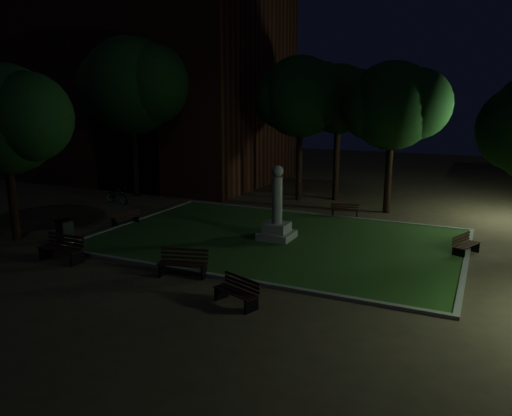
{
  "coord_description": "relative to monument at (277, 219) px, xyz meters",
  "views": [
    {
      "loc": [
        8.04,
        -17.22,
        6.1
      ],
      "look_at": [
        -0.53,
        1.0,
        1.59
      ],
      "focal_mm": 35.0,
      "sensor_mm": 36.0,
      "label": 1
    }
  ],
  "objects": [
    {
      "name": "bench_west_near",
      "position": [
        -6.26,
        -6.02,
        -0.49
      ],
      "size": [
        1.82,
        0.66,
        1.0
      ],
      "rotation": [
        0.0,
        0.0,
        -0.01
      ],
      "color": "black",
      "rests_on": "ground"
    },
    {
      "name": "bench_near_right",
      "position": [
        1.6,
        -6.83,
        -0.56
      ],
      "size": [
        1.62,
        1.03,
        0.84
      ],
      "rotation": [
        0.0,
        0.0,
        -0.36
      ],
      "color": "black",
      "rests_on": "ground"
    },
    {
      "name": "tree_far_north",
      "position": [
        -0.13,
        9.57,
        4.99
      ],
      "size": [
        4.94,
        4.03,
        7.97
      ],
      "color": "black",
      "rests_on": "ground"
    },
    {
      "name": "bench_far_side",
      "position": [
        1.56,
        5.31,
        -0.6
      ],
      "size": [
        1.46,
        0.74,
        0.77
      ],
      "rotation": [
        0.0,
        0.0,
        3.33
      ],
      "color": "black",
      "rests_on": "ground"
    },
    {
      "name": "ground",
      "position": [
        0.0,
        -2.0,
        -0.96
      ],
      "size": [
        80.0,
        80.0,
        0.0
      ],
      "primitive_type": "plane",
      "color": "#4B3B29"
    },
    {
      "name": "tree_nw",
      "position": [
        -11.74,
        5.47,
        5.77
      ],
      "size": [
        7.16,
        5.85,
        9.65
      ],
      "color": "black",
      "rests_on": "ground"
    },
    {
      "name": "lawn_kerb",
      "position": [
        0.0,
        0.0,
        -0.9
      ],
      "size": [
        15.4,
        10.4,
        0.12
      ],
      "color": "slate",
      "rests_on": "ground"
    },
    {
      "name": "bench_right_side",
      "position": [
        7.48,
        1.33,
        -0.58
      ],
      "size": [
        1.01,
        1.53,
        0.79
      ],
      "rotation": [
        0.0,
        0.0,
        1.18
      ],
      "color": "black",
      "rests_on": "ground"
    },
    {
      "name": "trash_bin",
      "position": [
        -8.04,
        -4.15,
        -0.45
      ],
      "size": [
        0.67,
        0.67,
        1.0
      ],
      "color": "black",
      "rests_on": "ground"
    },
    {
      "name": "bench_left_side",
      "position": [
        -7.58,
        -0.75,
        -0.6
      ],
      "size": [
        0.88,
        1.44,
        0.75
      ],
      "rotation": [
        0.0,
        0.0,
        -1.89
      ],
      "color": "black",
      "rests_on": "ground"
    },
    {
      "name": "lawn",
      "position": [
        0.0,
        0.0,
        -0.92
      ],
      "size": [
        15.0,
        10.0,
        0.08
      ],
      "primitive_type": "cube",
      "color": "#2A4E1C",
      "rests_on": "ground"
    },
    {
      "name": "tree_north_er",
      "position": [
        3.37,
        7.39,
        4.68
      ],
      "size": [
        5.57,
        4.55,
        7.91
      ],
      "color": "black",
      "rests_on": "ground"
    },
    {
      "name": "lamppost_nw",
      "position": [
        -11.99,
        9.21,
        2.19
      ],
      "size": [
        1.18,
        0.28,
        4.51
      ],
      "color": "black",
      "rests_on": "ground"
    },
    {
      "name": "bench_near_left",
      "position": [
        -1.23,
        -5.42,
        -0.52
      ],
      "size": [
        1.8,
        1.04,
        0.94
      ],
      "rotation": [
        0.0,
        0.0,
        0.28
      ],
      "color": "black",
      "rests_on": "ground"
    },
    {
      "name": "tree_west",
      "position": [
        -10.23,
        -4.73,
        4.21
      ],
      "size": [
        5.67,
        4.63,
        7.49
      ],
      "color": "black",
      "rests_on": "ground"
    },
    {
      "name": "building_main",
      "position": [
        -15.86,
        11.79,
        6.42
      ],
      "size": [
        20.0,
        12.0,
        15.0
      ],
      "color": "#522619",
      "rests_on": "ground"
    },
    {
      "name": "tree_north_wl",
      "position": [
        -2.08,
        8.54,
        5.12
      ],
      "size": [
        5.75,
        4.7,
        8.43
      ],
      "color": "black",
      "rests_on": "ground"
    },
    {
      "name": "bicycle",
      "position": [
        -11.38,
        3.05,
        -0.49
      ],
      "size": [
        1.88,
        0.95,
        0.94
      ],
      "primitive_type": "imported",
      "rotation": [
        0.0,
        0.0,
        1.38
      ],
      "color": "black",
      "rests_on": "ground"
    },
    {
      "name": "monument",
      "position": [
        0.0,
        0.0,
        0.0
      ],
      "size": [
        1.4,
        1.4,
        3.2
      ],
      "color": "gray",
      "rests_on": "lawn"
    }
  ]
}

